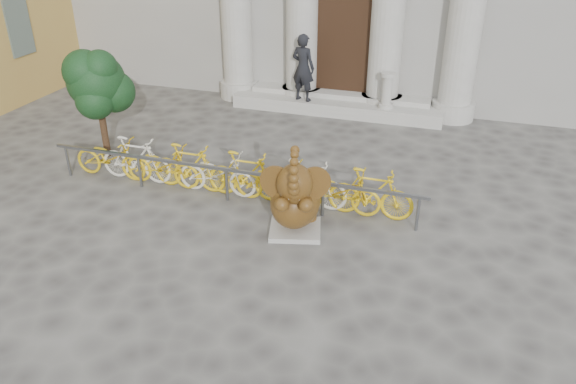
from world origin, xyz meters
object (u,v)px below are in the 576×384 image
(elephant_statue, at_px, (295,201))
(pedestrian, at_px, (303,68))
(tree, at_px, (97,83))
(bike_rack, at_px, (231,173))

(elephant_statue, bearing_deg, pedestrian, 90.68)
(elephant_statue, bearing_deg, tree, 145.22)
(tree, distance_m, pedestrian, 5.68)
(bike_rack, bearing_deg, pedestrian, 90.50)
(tree, relative_size, pedestrian, 1.38)
(bike_rack, distance_m, tree, 3.92)
(elephant_statue, xyz_separation_m, tree, (-5.28, 1.93, 1.12))
(tree, bearing_deg, pedestrian, 51.35)
(elephant_statue, distance_m, bike_rack, 1.99)
(bike_rack, relative_size, pedestrian, 4.28)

